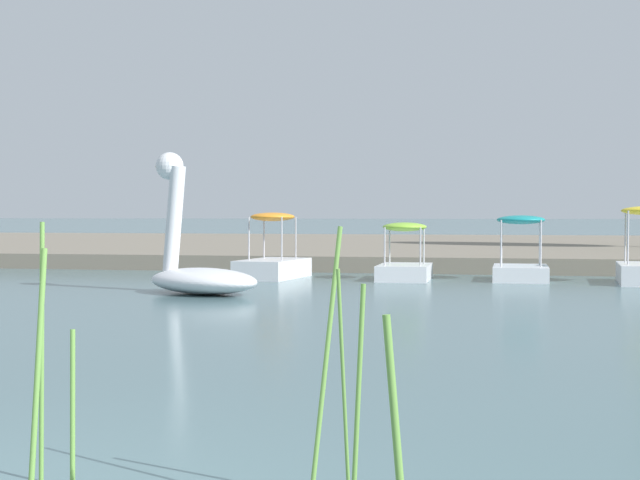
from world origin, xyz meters
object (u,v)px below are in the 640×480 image
at_px(pedal_boat_orange, 273,260).
at_px(pedal_boat_teal, 521,260).
at_px(pedal_boat_lime, 405,261).
at_px(swan_boat, 197,264).

bearing_deg(pedal_boat_orange, pedal_boat_teal, 3.46).
height_order(pedal_boat_teal, pedal_boat_lime, pedal_boat_teal).
relative_size(pedal_boat_teal, pedal_boat_orange, 0.81).
bearing_deg(pedal_boat_orange, swan_boat, -94.66).
relative_size(pedal_boat_lime, pedal_boat_orange, 0.82).
xyz_separation_m(pedal_boat_teal, pedal_boat_lime, (-2.57, -0.34, -0.03)).
height_order(pedal_boat_lime, pedal_boat_orange, pedal_boat_orange).
distance_m(pedal_boat_teal, pedal_boat_lime, 2.59).
height_order(swan_boat, pedal_boat_teal, swan_boat).
height_order(swan_boat, pedal_boat_orange, swan_boat).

